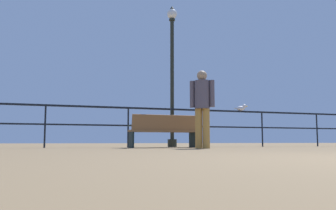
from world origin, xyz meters
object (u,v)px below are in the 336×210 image
person_by_bench (202,103)px  seagull_on_rail (241,108)px  bench_near_left (164,129)px  lamppost_center (172,67)px

person_by_bench → seagull_on_rail: 3.09m
seagull_on_rail → bench_near_left: bearing=-163.7°
bench_near_left → seagull_on_rail: bearing=16.3°
seagull_on_rail → lamppost_center: bearing=174.8°
bench_near_left → person_by_bench: 1.47m
lamppost_center → person_by_bench: 2.63m
lamppost_center → seagull_on_rail: bearing=-5.2°
bench_near_left → person_by_bench: size_ratio=0.98×
bench_near_left → lamppost_center: 2.20m
person_by_bench → seagull_on_rail: (2.28, 2.08, 0.16)m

